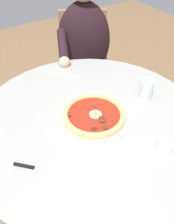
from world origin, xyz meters
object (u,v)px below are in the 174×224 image
Objects in this scene: dining_table at (90,140)px; water_glass at (146,90)px; pizza_on_plate at (94,115)px; diner_person at (84,66)px; ramekin_capers at (165,144)px; fork_utensil at (62,75)px; steak_knife at (17,164)px; cafe_chair_diner at (83,57)px.

water_glass is (-0.02, -0.32, 0.19)m from dining_table.
water_glass reaches higher than pizza_on_plate.
dining_table is 3.18× the size of pizza_on_plate.
ramekin_capers is at bearing 166.82° from diner_person.
dining_table is at bearing 69.46° from pizza_on_plate.
dining_table is at bearing 171.52° from fork_utensil.
ramekin_capers reaches higher than steak_knife.
fork_utensil is (0.39, -0.04, -0.01)m from pizza_on_plate.
steak_knife is 2.47× the size of ramekin_capers.
steak_knife is 0.17× the size of cafe_chair_diner.
fork_utensil is at bearing 131.67° from diner_person.
cafe_chair_diner is (0.12, -0.07, -0.01)m from diner_person.
ramekin_capers reaches higher than fork_utensil.
ramekin_capers is (-0.28, 0.16, -0.02)m from water_glass.
dining_table is at bearing 86.92° from water_glass.
cafe_chair_diner is (0.41, -0.40, -0.20)m from fork_utensil.
water_glass is at bearing -86.18° from steak_knife.
ramekin_capers is at bearing -171.60° from fork_utensil.
water_glass reaches higher than ramekin_capers.
steak_knife is (-0.05, 0.69, -0.04)m from water_glass.
cafe_chair_diner is at bearing -9.69° from water_glass.
pizza_on_plate is 0.33m from ramekin_capers.
steak_knife reaches higher than dining_table.
diner_person reaches higher than pizza_on_plate.
pizza_on_plate is at bearing 25.47° from ramekin_capers.
dining_table is 7.62× the size of fork_utensil.
pizza_on_plate is 2.40× the size of fork_utensil.
diner_person is (0.29, -0.33, -0.20)m from fork_utensil.
dining_table is 0.91m from cafe_chair_diner.
diner_person is at bearing 149.41° from cafe_chair_diner.
ramekin_capers is 0.69m from fork_utensil.
pizza_on_plate is 0.39m from fork_utensil.
steak_knife is at bearing 93.82° from water_glass.
ramekin_capers reaches higher than dining_table.
diner_person reaches higher than cafe_chair_diner.
steak_knife is (-0.06, 0.39, -0.01)m from pizza_on_plate.
pizza_on_plate is 0.80m from diner_person.
diner_person is at bearing -28.48° from pizza_on_plate.
pizza_on_plate reaches higher than ramekin_capers.
diner_person reaches higher than steak_knife.
pizza_on_plate is 0.28× the size of diner_person.
cafe_chair_diner is (0.79, -0.46, -0.05)m from dining_table.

